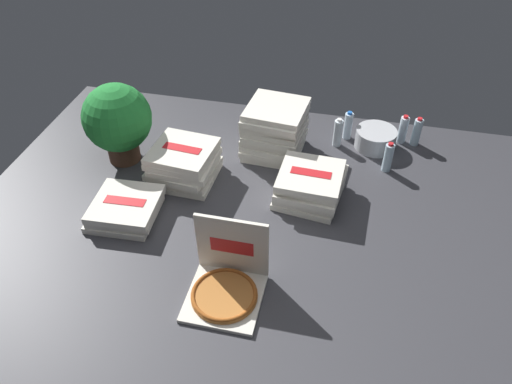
{
  "coord_description": "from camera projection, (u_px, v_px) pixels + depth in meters",
  "views": [
    {
      "loc": [
        0.45,
        -1.93,
        1.94
      ],
      "look_at": [
        -0.0,
        0.1,
        0.14
      ],
      "focal_mm": 35.45,
      "sensor_mm": 36.0,
      "label": 1
    }
  ],
  "objects": [
    {
      "name": "ground_plane",
      "position": [
        253.0,
        224.0,
        2.78
      ],
      "size": [
        3.2,
        2.4,
        0.02
      ],
      "primitive_type": "cube",
      "color": "#38383D"
    },
    {
      "name": "open_pizza_box",
      "position": [
        226.0,
        283.0,
        2.37
      ],
      "size": [
        0.35,
        0.36,
        0.37
      ],
      "color": "silver",
      "rests_on": "ground_plane"
    },
    {
      "name": "pizza_stack_left_mid",
      "position": [
        310.0,
        185.0,
        2.87
      ],
      "size": [
        0.4,
        0.41,
        0.19
      ],
      "color": "silver",
      "rests_on": "ground_plane"
    },
    {
      "name": "pizza_stack_center_far",
      "position": [
        184.0,
        164.0,
        2.99
      ],
      "size": [
        0.39,
        0.4,
        0.22
      ],
      "color": "silver",
      "rests_on": "ground_plane"
    },
    {
      "name": "pizza_stack_right_far",
      "position": [
        125.0,
        208.0,
        2.78
      ],
      "size": [
        0.38,
        0.38,
        0.11
      ],
      "color": "silver",
      "rests_on": "ground_plane"
    },
    {
      "name": "pizza_stack_left_near",
      "position": [
        274.0,
        130.0,
        3.17
      ],
      "size": [
        0.39,
        0.4,
        0.33
      ],
      "color": "silver",
      "rests_on": "ground_plane"
    },
    {
      "name": "ice_bucket",
      "position": [
        376.0,
        139.0,
        3.27
      ],
      "size": [
        0.26,
        0.26,
        0.12
      ],
      "primitive_type": "cylinder",
      "color": "#B7BABF",
      "rests_on": "ground_plane"
    },
    {
      "name": "water_bottle_0",
      "position": [
        348.0,
        126.0,
        3.33
      ],
      "size": [
        0.06,
        0.06,
        0.2
      ],
      "color": "silver",
      "rests_on": "ground_plane"
    },
    {
      "name": "water_bottle_1",
      "position": [
        388.0,
        157.0,
        3.07
      ],
      "size": [
        0.06,
        0.06,
        0.2
      ],
      "color": "silver",
      "rests_on": "ground_plane"
    },
    {
      "name": "water_bottle_2",
      "position": [
        403.0,
        130.0,
        3.3
      ],
      "size": [
        0.06,
        0.06,
        0.2
      ],
      "color": "silver",
      "rests_on": "ground_plane"
    },
    {
      "name": "water_bottle_3",
      "position": [
        417.0,
        132.0,
        3.27
      ],
      "size": [
        0.06,
        0.06,
        0.2
      ],
      "color": "silver",
      "rests_on": "ground_plane"
    },
    {
      "name": "water_bottle_4",
      "position": [
        338.0,
        133.0,
        3.27
      ],
      "size": [
        0.06,
        0.06,
        0.2
      ],
      "color": "white",
      "rests_on": "ground_plane"
    },
    {
      "name": "potted_plant",
      "position": [
        118.0,
        120.0,
        3.03
      ],
      "size": [
        0.42,
        0.42,
        0.51
      ],
      "color": "#513323",
      "rests_on": "ground_plane"
    }
  ]
}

